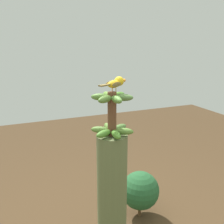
{
  "coord_description": "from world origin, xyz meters",
  "views": [
    {
      "loc": [
        0.61,
        1.43,
        1.62
      ],
      "look_at": [
        0.0,
        0.0,
        1.2
      ],
      "focal_mm": 42.17,
      "sensor_mm": 36.0,
      "label": 1
    }
  ],
  "objects_px": {
    "banana_bunch": "(112,114)",
    "perched_bird": "(116,83)",
    "tropical_shrub": "(140,190)",
    "banana_tree": "(112,208)"
  },
  "relations": [
    {
      "from": "perched_bird",
      "to": "tropical_shrub",
      "type": "relative_size",
      "value": 0.47
    },
    {
      "from": "banana_tree",
      "to": "banana_bunch",
      "type": "xyz_separation_m",
      "value": [
        -0.0,
        -0.0,
        0.66
      ]
    },
    {
      "from": "banana_tree",
      "to": "banana_bunch",
      "type": "relative_size",
      "value": 3.79
    },
    {
      "from": "banana_bunch",
      "to": "perched_bird",
      "type": "bearing_deg",
      "value": -150.08
    },
    {
      "from": "tropical_shrub",
      "to": "perched_bird",
      "type": "bearing_deg",
      "value": 45.16
    },
    {
      "from": "perched_bird",
      "to": "tropical_shrub",
      "type": "height_order",
      "value": "perched_bird"
    },
    {
      "from": "banana_bunch",
      "to": "perched_bird",
      "type": "height_order",
      "value": "perched_bird"
    },
    {
      "from": "banana_bunch",
      "to": "tropical_shrub",
      "type": "bearing_deg",
      "value": -135.73
    },
    {
      "from": "perched_bird",
      "to": "tropical_shrub",
      "type": "distance_m",
      "value": 1.28
    },
    {
      "from": "banana_bunch",
      "to": "tropical_shrub",
      "type": "xyz_separation_m",
      "value": [
        -0.49,
        -0.47,
        -0.91
      ]
    }
  ]
}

